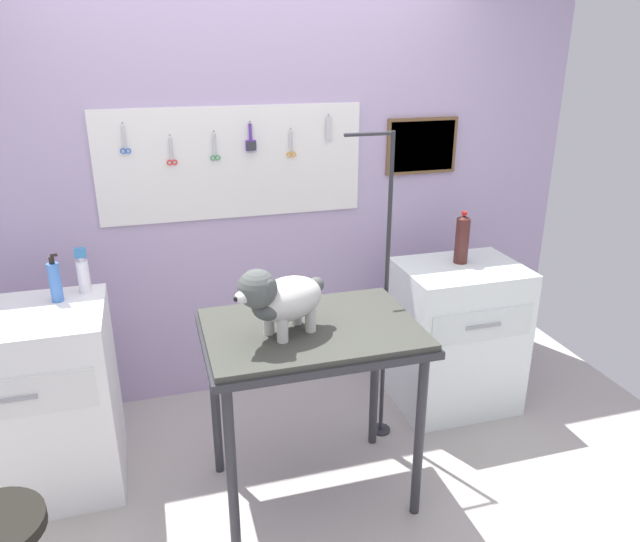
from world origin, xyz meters
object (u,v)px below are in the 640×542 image
grooming_table (312,345)px  soda_bottle (462,239)px  conditioner_bottle (55,282)px  cabinet_right (456,336)px  dog (280,298)px  counter_left (26,404)px  grooming_arm (384,305)px

grooming_table → soda_bottle: soda_bottle is taller
soda_bottle → grooming_table: bearing=-150.9°
conditioner_bottle → grooming_table: bearing=-26.0°
conditioner_bottle → cabinet_right: bearing=-0.2°
dog → counter_left: (-1.12, 0.47, -0.60)m
counter_left → soda_bottle: soda_bottle is taller
grooming_arm → cabinet_right: 0.65m
dog → soda_bottle: size_ratio=1.46×
counter_left → soda_bottle: size_ratio=3.08×
conditioner_bottle → soda_bottle: size_ratio=0.78×
grooming_table → cabinet_right: (1.02, 0.52, -0.36)m
counter_left → soda_bottle: (2.31, 0.16, 0.55)m
grooming_arm → dog: bearing=-147.6°
grooming_arm → cabinet_right: size_ratio=1.90×
grooming_arm → soda_bottle: 0.64m
dog → cabinet_right: 1.44m
grooming_arm → counter_left: bearing=177.8°
grooming_arm → dog: grooming_arm is taller
cabinet_right → conditioner_bottle: size_ratio=3.77×
grooming_table → conditioner_bottle: (-1.08, 0.53, 0.22)m
conditioner_bottle → soda_bottle: 2.12m
counter_left → cabinet_right: bearing=2.5°
soda_bottle → conditioner_bottle: bearing=-178.6°
dog → counter_left: size_ratio=0.47×
soda_bottle → cabinet_right: bearing=-107.4°
grooming_arm → cabinet_right: (0.53, 0.17, -0.34)m
counter_left → grooming_table: bearing=-18.2°
dog → cabinet_right: bearing=25.9°
grooming_table → dog: bearing=-161.1°
grooming_table → dog: (-0.15, -0.05, 0.27)m
grooming_arm → soda_bottle: size_ratio=5.57×
dog → conditioner_bottle: bearing=148.1°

